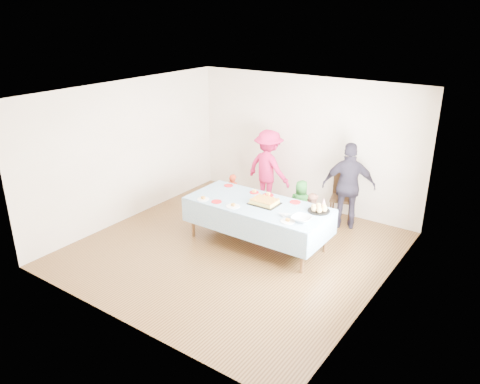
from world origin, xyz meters
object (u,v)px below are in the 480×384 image
object	(u,v)px
party_table	(257,206)
dining_chair	(343,193)
birthday_cake	(264,202)
adult_left	(268,168)

from	to	relation	value
party_table	dining_chair	xyz separation A→B (m)	(0.78, 1.88, -0.19)
party_table	birthday_cake	distance (m)	0.15
dining_chair	adult_left	world-z (taller)	adult_left
party_table	adult_left	bearing A→B (deg)	115.89
birthday_cake	adult_left	xyz separation A→B (m)	(-0.90, 1.58, -0.01)
birthday_cake	adult_left	size ratio (longest dim) A/B	0.30
party_table	dining_chair	size ratio (longest dim) A/B	2.58
birthday_cake	adult_left	bearing A→B (deg)	119.71
birthday_cake	dining_chair	size ratio (longest dim) A/B	0.51
party_table	adult_left	xyz separation A→B (m)	(-0.79, 1.62, 0.09)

